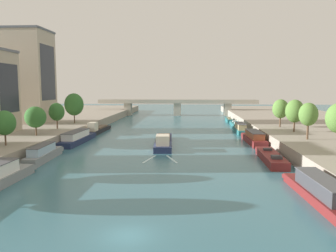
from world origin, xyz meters
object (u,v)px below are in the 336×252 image
moored_boat_right_upstream (254,138)px  tree_right_midway (308,114)px  moored_boat_left_lone (77,138)px  tree_left_end_of_row (74,104)px  moored_boat_right_near (235,124)px  barge_midriver (163,141)px  moored_boat_left_gap_after (98,129)px  tree_right_distant (295,111)px  tree_left_past_mid (35,117)px  moored_boat_right_far (229,120)px  tree_left_nearest (5,123)px  tree_right_past_mid (281,109)px  moored_boat_right_second (271,157)px  tree_left_midway (57,112)px  moored_boat_right_gap_after (320,191)px  moored_boat_left_upstream (44,154)px  bridge_far (177,105)px  moored_boat_right_end (240,129)px

moored_boat_right_upstream → tree_right_midway: bearing=-53.1°
moored_boat_left_lone → tree_left_end_of_row: (-5.78, 15.37, 6.13)m
moored_boat_right_near → barge_midriver: bearing=-118.6°
moored_boat_left_gap_after → tree_left_end_of_row: size_ratio=2.02×
barge_midriver → tree_right_midway: (26.03, -5.82, 5.98)m
tree_right_distant → tree_left_past_mid: bearing=-170.3°
moored_boat_right_far → tree_left_nearest: tree_left_nearest is taller
tree_right_past_mid → tree_left_past_mid: bearing=-161.4°
moored_boat_right_second → tree_right_past_mid: bearing=72.6°
tree_left_nearest → tree_right_distant: size_ratio=0.84×
moored_boat_left_gap_after → tree_left_end_of_row: tree_left_end_of_row is taller
moored_boat_right_far → tree_left_midway: size_ratio=1.87×
moored_boat_right_near → tree_right_past_mid: bearing=-72.3°
moored_boat_right_gap_after → tree_right_past_mid: size_ratio=2.42×
moored_boat_left_lone → moored_boat_left_upstream: bearing=-89.2°
moored_boat_right_second → barge_midriver: bearing=143.8°
moored_boat_right_upstream → tree_right_past_mid: tree_right_past_mid is taller
moored_boat_left_lone → tree_left_past_mid: tree_left_past_mid is taller
tree_right_past_mid → bridge_far: size_ratio=0.10×
moored_boat_right_upstream → moored_boat_right_end: moored_boat_right_upstream is taller
moored_boat_right_near → tree_right_midway: tree_right_midway is taller
tree_left_past_mid → tree_right_midway: tree_right_midway is taller
tree_left_midway → tree_right_distant: size_ratio=0.86×
moored_boat_left_gap_after → moored_boat_right_end: bearing=3.1°
moored_boat_left_upstream → tree_right_midway: 45.40m
moored_boat_left_upstream → moored_boat_right_second: bearing=2.5°
barge_midriver → moored_boat_right_end: 26.94m
tree_left_past_mid → tree_right_distant: tree_right_distant is taller
moored_boat_right_second → moored_boat_right_upstream: bearing=88.0°
moored_boat_right_upstream → moored_boat_right_near: 30.74m
moored_boat_right_second → tree_right_midway: size_ratio=2.15×
moored_boat_right_near → moored_boat_left_gap_after: bearing=-155.6°
moored_boat_right_gap_after → moored_boat_right_upstream: (0.04, 35.84, 0.02)m
moored_boat_right_gap_after → tree_left_midway: (-42.67, 37.91, 5.11)m
moored_boat_right_upstream → moored_boat_right_near: size_ratio=1.22×
moored_boat_right_second → tree_right_midway: bearing=42.6°
moored_boat_left_upstream → tree_right_past_mid: 52.20m
tree_left_end_of_row → bridge_far: tree_left_end_of_row is taller
moored_boat_right_end → moored_boat_right_gap_after: bearing=-89.5°
barge_midriver → moored_boat_right_gap_after: size_ratio=1.25×
moored_boat_left_upstream → tree_right_distant: tree_right_distant is taller
tree_right_past_mid → tree_right_midway: bearing=-90.1°
moored_boat_left_gap_after → tree_left_nearest: (-5.83, -33.10, 5.14)m
moored_boat_right_second → tree_right_distant: bearing=63.4°
tree_right_midway → moored_boat_right_second: bearing=-137.4°
tree_right_distant → tree_right_past_mid: (-0.72, 8.17, -0.07)m
moored_boat_right_near → tree_left_nearest: bearing=-130.7°
moored_boat_right_gap_after → tree_left_past_mid: tree_left_past_mid is taller
moored_boat_left_upstream → tree_left_end_of_row: (-6.00, 32.29, 6.12)m
tree_left_past_mid → moored_boat_left_upstream: bearing=-60.3°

